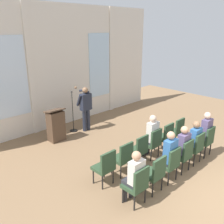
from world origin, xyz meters
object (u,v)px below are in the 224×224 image
object	(u,v)px
speaker	(85,106)
chair_r0_c3	(153,142)
audience_r0_c3	(151,134)
chair_r1_c5	(206,139)
audience_r1_c0	(134,175)
audience_r1_c2	(168,154)
chair_r1_c4	(196,146)
audience_r1_c4	(193,140)
chair_r0_c0	(105,166)
mic_stand	(73,123)
chair_r0_c1	(123,157)
chair_r1_c3	(184,154)
chair_r0_c4	(165,135)
chair_r0_c5	(176,130)
chair_r0_c2	(139,149)
audience_r1_c3	(182,146)
chair_r1_c0	(137,184)
audience_r1_c5	(204,132)
lectern	(56,125)
chair_r1_c2	(170,162)
chair_r1_c1	(155,172)

from	to	relation	value
speaker	chair_r0_c3	size ratio (longest dim) A/B	1.78
audience_r0_c3	chair_r1_c5	bearing A→B (deg)	-40.72
audience_r1_c0	audience_r1_c2	size ratio (longest dim) A/B	0.96
chair_r1_c4	audience_r1_c4	bearing A→B (deg)	90.00
chair_r0_c0	audience_r1_c2	xyz separation A→B (m)	(1.27, -0.93, 0.22)
mic_stand	chair_r0_c1	distance (m)	3.41
chair_r0_c0	audience_r1_c4	world-z (taller)	audience_r1_c4
audience_r1_c0	chair_r1_c3	xyz separation A→B (m)	(1.91, -0.08, -0.19)
chair_r0_c1	chair_r0_c4	distance (m)	1.91
chair_r0_c5	chair_r1_c5	bearing A→B (deg)	-90.00
chair_r0_c2	audience_r1_c3	distance (m)	1.15
audience_r0_c3	audience_r1_c3	distance (m)	1.01
audience_r1_c0	audience_r1_c3	world-z (taller)	audience_r1_c3
chair_r0_c5	mic_stand	bearing A→B (deg)	118.00
chair_r0_c2	chair_r1_c0	size ratio (longest dim) A/B	1.00
chair_r0_c2	audience_r1_c2	xyz separation A→B (m)	(0.00, -0.93, 0.22)
audience_r1_c4	audience_r1_c3	bearing A→B (deg)	-179.84
chair_r0_c5	audience_r1_c0	size ratio (longest dim) A/B	0.73
audience_r0_c3	audience_r1_c5	bearing A→B (deg)	-38.64
chair_r0_c1	audience_r1_c5	world-z (taller)	audience_r1_c5
speaker	audience_r1_c3	world-z (taller)	speaker
audience_r1_c0	audience_r1_c5	xyz separation A→B (m)	(3.18, -0.00, 0.05)
audience_r1_c2	chair_r1_c5	bearing A→B (deg)	-2.39
chair_r1_c3	audience_r1_c5	bearing A→B (deg)	3.51
mic_stand	audience_r1_c4	bearing A→B (deg)	-75.15
chair_r0_c3	chair_r1_c3	bearing A→B (deg)	-90.00
lectern	chair_r1_c3	size ratio (longest dim) A/B	1.23
chair_r0_c3	audience_r1_c2	world-z (taller)	audience_r1_c2
chair_r1_c2	chair_r1_c5	size ratio (longest dim) A/B	1.00
chair_r0_c2	chair_r1_c1	distance (m)	1.20
chair_r1_c4	audience_r0_c3	bearing A→B (deg)	120.15
chair_r0_c1	chair_r0_c5	xyz separation A→B (m)	(2.54, 0.00, 0.00)
chair_r0_c4	chair_r0_c0	bearing A→B (deg)	180.00
mic_stand	chair_r0_c2	xyz separation A→B (m)	(-0.15, -3.31, 0.20)
audience_r1_c2	chair_r1_c5	world-z (taller)	audience_r1_c2
audience_r1_c0	audience_r1_c4	size ratio (longest dim) A/B	1.01
lectern	chair_r1_c2	world-z (taller)	lectern
chair_r0_c3	chair_r0_c4	xyz separation A→B (m)	(0.64, 0.00, 0.00)
mic_stand	chair_r1_c4	bearing A→B (deg)	-75.43
mic_stand	chair_r0_c1	world-z (taller)	mic_stand
chair_r1_c3	mic_stand	bearing A→B (deg)	96.45
chair_r0_c0	chair_r0_c4	distance (m)	2.54
chair_r0_c1	chair_r1_c3	size ratio (longest dim) A/B	1.00
audience_r1_c3	audience_r1_c4	distance (m)	0.64
speaker	audience_r0_c3	size ratio (longest dim) A/B	1.24
chair_r0_c1	chair_r1_c3	xyz separation A→B (m)	(1.27, -1.01, 0.00)
audience_r0_c3	audience_r1_c2	distance (m)	1.20
chair_r0_c1	chair_r1_c0	distance (m)	1.20
audience_r1_c3	audience_r1_c4	bearing A→B (deg)	0.16
chair_r1_c0	audience_r1_c0	world-z (taller)	audience_r1_c0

